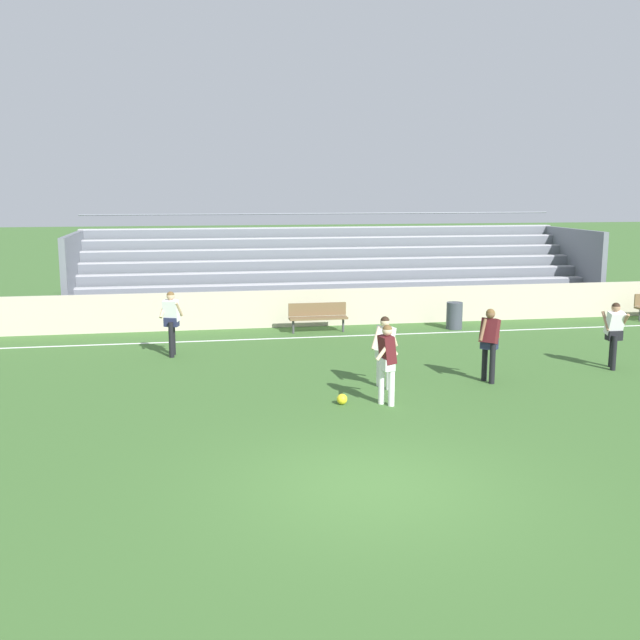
% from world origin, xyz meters
% --- Properties ---
extents(ground_plane, '(160.00, 160.00, 0.00)m').
position_xyz_m(ground_plane, '(0.00, 0.00, 0.00)').
color(ground_plane, '#3D662D').
extents(field_line_sideline, '(44.00, 0.12, 0.01)m').
position_xyz_m(field_line_sideline, '(0.00, 11.12, 0.00)').
color(field_line_sideline, white).
rests_on(field_line_sideline, ground).
extents(sideline_wall, '(48.00, 0.16, 1.18)m').
position_xyz_m(sideline_wall, '(0.00, 12.94, 0.59)').
color(sideline_wall, beige).
rests_on(sideline_wall, ground).
extents(bleacher_stand, '(18.66, 4.85, 3.43)m').
position_xyz_m(bleacher_stand, '(2.75, 16.17, 1.50)').
color(bleacher_stand, '#B2B2B7').
rests_on(bleacher_stand, ground).
extents(bench_far_left, '(1.80, 0.40, 0.90)m').
position_xyz_m(bench_far_left, '(1.26, 11.88, 0.55)').
color(bench_far_left, brown).
rests_on(bench_far_left, ground).
extents(trash_bin, '(0.50, 0.50, 0.85)m').
position_xyz_m(trash_bin, '(5.58, 11.64, 0.42)').
color(trash_bin, '#3D424C').
rests_on(trash_bin, ground).
extents(player_dark_dropping_back, '(0.59, 0.47, 1.67)m').
position_xyz_m(player_dark_dropping_back, '(1.29, 4.00, 0.99)').
color(player_dark_dropping_back, white).
rests_on(player_dark_dropping_back, ground).
extents(player_white_on_ball, '(0.71, 0.54, 1.61)m').
position_xyz_m(player_white_on_ball, '(1.58, 5.28, 0.95)').
color(player_white_on_ball, white).
rests_on(player_white_on_ball, ground).
extents(player_dark_deep_cover, '(0.65, 0.52, 1.70)m').
position_xyz_m(player_dark_deep_cover, '(4.05, 5.33, 1.02)').
color(player_dark_deep_cover, black).
rests_on(player_dark_deep_cover, ground).
extents(player_white_trailing_run, '(0.45, 0.58, 1.64)m').
position_xyz_m(player_white_trailing_run, '(7.57, 6.00, 0.98)').
color(player_white_trailing_run, black).
rests_on(player_white_trailing_run, ground).
extents(player_white_overlapping, '(0.63, 0.46, 1.72)m').
position_xyz_m(player_white_overlapping, '(-3.10, 9.32, 1.03)').
color(player_white_overlapping, black).
rests_on(player_white_overlapping, ground).
extents(soccer_ball, '(0.22, 0.22, 0.22)m').
position_xyz_m(soccer_ball, '(0.40, 4.19, 0.11)').
color(soccer_ball, yellow).
rests_on(soccer_ball, ground).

